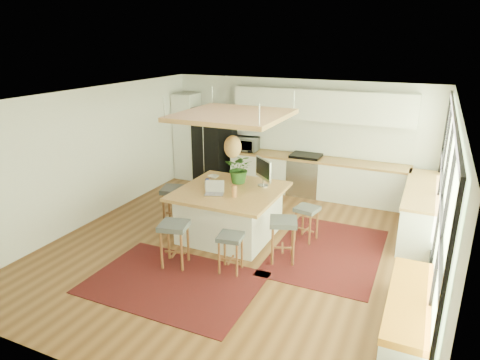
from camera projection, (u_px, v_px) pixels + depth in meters
The scene contains 34 objects.
floor at pixel (239, 246), 7.77m from camera, with size 7.00×7.00×0.00m, color brown.
ceiling at pixel (238, 97), 6.91m from camera, with size 7.00×7.00×0.00m, color white.
wall_back at pixel (298, 136), 10.36m from camera, with size 6.50×6.50×0.00m, color white.
wall_front at pixel (95, 273), 4.32m from camera, with size 6.50×6.50×0.00m, color white.
wall_left at pixel (93, 156), 8.62m from camera, with size 7.00×7.00×0.00m, color white.
wall_right at pixel (446, 205), 6.07m from camera, with size 7.00×7.00×0.00m, color white.
window_wall at pixel (444, 202), 6.06m from camera, with size 0.10×6.20×2.60m, color black, non-canonical shape.
pantry at pixel (188, 136), 11.32m from camera, with size 0.55×0.60×2.25m, color silver.
back_counter_base at pixel (315, 178), 10.16m from camera, with size 4.20×0.60×0.88m, color silver.
back_counter_top at pixel (316, 159), 10.01m from camera, with size 4.24×0.64×0.05m, color #A27039.
backsplash at pixel (321, 138), 10.13m from camera, with size 4.20×0.02×0.80m, color white.
upper_cabinets at pixel (321, 105), 9.74m from camera, with size 4.20×0.34×0.70m, color silver.
range at pixel (305, 174), 10.24m from camera, with size 0.76×0.62×1.00m, color #A5A5AA, non-canonical shape.
right_counter_base at pixel (420, 211), 8.21m from camera, with size 0.60×2.50×0.88m, color silver.
right_counter_top at pixel (423, 189), 8.06m from camera, with size 0.64×2.54×0.05m, color #A27039.
window_bench at pixel (407, 313), 5.50m from camera, with size 0.52×2.00×0.50m, color silver, non-canonical shape.
ceiling_panel at pixel (233, 130), 7.58m from camera, with size 1.86×1.86×0.80m, color #A27039, non-canonical shape.
rug_near at pixel (173, 282), 6.62m from camera, with size 2.60×1.80×0.01m, color black.
rug_right at pixel (327, 251), 7.59m from camera, with size 1.80×2.60×0.01m, color black.
fridge at pixel (214, 147), 11.06m from camera, with size 0.96×0.75×1.93m, color black, non-canonical shape.
island at pixel (230, 213), 8.07m from camera, with size 1.85×1.85×0.93m, color #A27039, non-canonical shape.
stool_near_left at pixel (175, 246), 7.04m from camera, with size 0.45×0.45×0.76m, color #3D4144, non-canonical shape.
stool_near_right at pixel (231, 252), 6.85m from camera, with size 0.39×0.39×0.65m, color #3D4144, non-canonical shape.
stool_right_front at pixel (283, 241), 7.19m from camera, with size 0.45×0.45×0.76m, color #3D4144, non-canonical shape.
stool_right_back at pixel (306, 223), 7.91m from camera, with size 0.39×0.39×0.66m, color #3D4144, non-canonical shape.
stool_left_side at pixel (175, 208), 8.58m from camera, with size 0.47×0.47×0.79m, color #3D4144, non-canonical shape.
laptop at pixel (214, 188), 7.65m from camera, with size 0.34×0.36×0.25m, color #A5A5AA, non-canonical shape.
monitor at pixel (263, 173), 8.06m from camera, with size 0.59×0.21×0.54m, color #A5A5AA, non-canonical shape.
microwave at pixel (246, 143), 10.62m from camera, with size 0.61×0.34×0.41m, color #A5A5AA.
island_plant at pixel (240, 172), 8.23m from camera, with size 0.53×0.59×0.46m, color #1E4C19.
island_bowl at pixel (213, 177), 8.58m from camera, with size 0.21×0.21×0.05m, color beige.
island_bottle_0 at pixel (206, 179), 8.20m from camera, with size 0.07×0.07×0.19m, color blue.
island_bottle_1 at pixel (207, 184), 7.92m from camera, with size 0.07×0.07×0.19m, color white.
island_bottle_2 at pixel (235, 192), 7.54m from camera, with size 0.07×0.07×0.19m, color #AE6A3A.
Camera 1 is at (2.91, -6.34, 3.62)m, focal length 31.91 mm.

